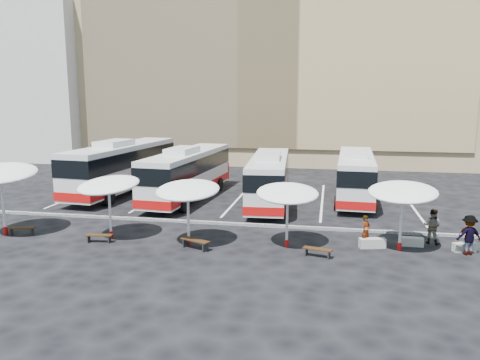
% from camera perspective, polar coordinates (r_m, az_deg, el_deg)
% --- Properties ---
extents(ground, '(120.00, 120.00, 0.00)m').
position_cam_1_polar(ground, '(26.80, -3.33, -5.67)').
color(ground, black).
rests_on(ground, ground).
extents(sandstone_building, '(42.00, 18.25, 29.60)m').
position_cam_1_polar(sandstone_building, '(57.46, 4.65, 15.41)').
color(sandstone_building, tan).
rests_on(sandstone_building, ground).
extents(apartment_block, '(14.00, 14.00, 18.00)m').
position_cam_1_polar(apartment_block, '(63.20, -22.49, 10.92)').
color(apartment_block, beige).
rests_on(apartment_block, ground).
extents(curb_divider, '(34.00, 0.25, 0.15)m').
position_cam_1_polar(curb_divider, '(27.25, -3.08, -5.24)').
color(curb_divider, black).
rests_on(curb_divider, ground).
extents(bay_lines, '(24.15, 12.00, 0.01)m').
position_cam_1_polar(bay_lines, '(34.38, -0.06, -2.11)').
color(bay_lines, white).
rests_on(bay_lines, ground).
extents(bus_0, '(3.93, 13.17, 4.12)m').
position_cam_1_polar(bus_0, '(36.96, -14.09, 1.75)').
color(bus_0, silver).
rests_on(bus_0, ground).
extents(bus_1, '(3.47, 12.21, 3.83)m').
position_cam_1_polar(bus_1, '(33.82, -6.36, 0.98)').
color(bus_1, silver).
rests_on(bus_1, ground).
extents(bus_2, '(3.23, 11.51, 3.61)m').
position_cam_1_polar(bus_2, '(32.16, 3.58, 0.35)').
color(bus_2, silver).
rests_on(bus_2, ground).
extents(bus_3, '(2.97, 11.39, 3.59)m').
position_cam_1_polar(bus_3, '(34.43, 13.91, 0.70)').
color(bus_3, silver).
rests_on(bus_3, ground).
extents(sunshade_0, '(4.81, 4.84, 3.89)m').
position_cam_1_polar(sunshade_0, '(27.53, -27.19, 0.69)').
color(sunshade_0, silver).
rests_on(sunshade_0, ground).
extents(sunshade_1, '(4.09, 4.11, 3.30)m').
position_cam_1_polar(sunshade_1, '(24.90, -15.72, -0.63)').
color(sunshade_1, silver).
rests_on(sunshade_1, ground).
extents(sunshade_2, '(3.42, 3.46, 3.28)m').
position_cam_1_polar(sunshade_2, '(22.94, -6.39, -1.26)').
color(sunshade_2, silver).
rests_on(sunshade_2, ground).
extents(sunshade_3, '(3.55, 3.58, 3.15)m').
position_cam_1_polar(sunshade_3, '(22.70, 5.82, -1.64)').
color(sunshade_3, silver).
rests_on(sunshade_3, ground).
extents(sunshade_4, '(3.87, 3.90, 3.35)m').
position_cam_1_polar(sunshade_4, '(23.34, 19.22, -1.43)').
color(sunshade_4, silver).
rests_on(sunshade_4, ground).
extents(wood_bench_0, '(1.38, 0.69, 0.41)m').
position_cam_1_polar(wood_bench_0, '(27.69, -25.07, -5.44)').
color(wood_bench_0, black).
rests_on(wood_bench_0, ground).
extents(wood_bench_1, '(1.37, 0.54, 0.41)m').
position_cam_1_polar(wood_bench_1, '(24.88, -16.82, -6.60)').
color(wood_bench_1, black).
rests_on(wood_bench_1, ground).
extents(wood_bench_2, '(1.59, 1.02, 0.48)m').
position_cam_1_polar(wood_bench_2, '(22.90, -5.47, -7.51)').
color(wood_bench_2, black).
rests_on(wood_bench_2, ground).
extents(wood_bench_3, '(1.39, 0.69, 0.41)m').
position_cam_1_polar(wood_bench_3, '(22.02, 9.45, -8.47)').
color(wood_bench_3, black).
rests_on(wood_bench_3, ground).
extents(conc_bench_0, '(1.32, 0.71, 0.47)m').
position_cam_1_polar(conc_bench_0, '(23.94, 15.81, -7.41)').
color(conc_bench_0, gray).
rests_on(conc_bench_0, ground).
extents(conc_bench_1, '(1.15, 0.39, 0.43)m').
position_cam_1_polar(conc_bench_1, '(24.81, 20.12, -7.08)').
color(conc_bench_1, gray).
rests_on(conc_bench_1, ground).
extents(conc_bench_2, '(1.17, 0.73, 0.42)m').
position_cam_1_polar(conc_bench_2, '(24.97, 25.68, -7.38)').
color(conc_bench_2, gray).
rests_on(conc_bench_2, ground).
extents(passenger_0, '(0.65, 0.68, 1.57)m').
position_cam_1_polar(passenger_0, '(23.90, 15.09, -6.03)').
color(passenger_0, black).
rests_on(passenger_0, ground).
extents(passenger_1, '(1.08, 1.00, 1.78)m').
position_cam_1_polar(passenger_1, '(25.37, 22.43, -5.26)').
color(passenger_1, black).
rests_on(passenger_1, ground).
extents(passenger_2, '(0.97, 0.88, 1.59)m').
position_cam_1_polar(passenger_2, '(24.60, 26.11, -6.24)').
color(passenger_2, black).
rests_on(passenger_2, ground).
extents(passenger_3, '(1.37, 1.00, 1.89)m').
position_cam_1_polar(passenger_3, '(24.33, 26.10, -6.05)').
color(passenger_3, black).
rests_on(passenger_3, ground).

